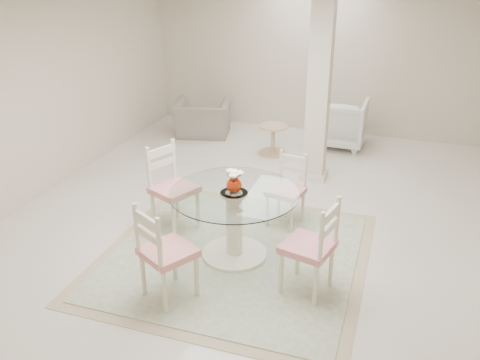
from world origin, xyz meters
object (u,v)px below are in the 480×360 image
(red_vase, at_px, (234,181))
(dining_chair_east, at_px, (315,241))
(dining_chair_north, at_px, (288,184))
(armchair_white, at_px, (339,122))
(dining_table, at_px, (234,224))
(side_table, at_px, (273,141))
(column, at_px, (319,89))
(dining_chair_west, at_px, (170,181))
(dining_chair_south, at_px, (161,247))
(recliner_taupe, at_px, (203,118))

(red_vase, height_order, dining_chair_east, dining_chair_east)
(dining_chair_north, bearing_deg, armchair_white, 98.00)
(dining_table, relative_size, dining_chair_north, 1.38)
(dining_table, height_order, dining_chair_east, dining_chair_east)
(red_vase, relative_size, side_table, 0.51)
(column, xyz_separation_m, dining_chair_east, (0.52, -2.81, -0.76))
(dining_chair_west, bearing_deg, dining_chair_north, -43.07)
(dining_chair_north, height_order, dining_chair_south, dining_chair_south)
(armchair_white, bearing_deg, dining_chair_west, 67.85)
(dining_table, relative_size, dining_chair_east, 1.22)
(column, bearing_deg, dining_chair_north, -92.11)
(red_vase, distance_m, recliner_taupe, 4.20)
(column, relative_size, armchair_white, 2.99)
(red_vase, xyz_separation_m, recliner_taupe, (-1.88, 3.70, -0.60))
(dining_chair_east, bearing_deg, dining_chair_west, -98.35)
(dining_chair_east, relative_size, armchair_white, 1.25)
(dining_chair_north, relative_size, dining_chair_west, 0.85)
(dining_chair_east, xyz_separation_m, armchair_white, (-0.38, 4.34, -0.18))
(dining_chair_west, distance_m, dining_chair_south, 1.44)
(dining_chair_west, distance_m, armchair_white, 3.88)
(column, bearing_deg, armchair_white, 84.83)
(dining_chair_east, bearing_deg, red_vase, -97.98)
(column, relative_size, dining_chair_west, 2.31)
(recliner_taupe, bearing_deg, armchair_white, 173.23)
(dining_chair_south, distance_m, side_table, 4.14)
(column, relative_size, dining_chair_south, 2.39)
(dining_chair_east, bearing_deg, column, -155.68)
(column, height_order, recliner_taupe, column)
(dining_chair_south, xyz_separation_m, recliner_taupe, (-1.48, 4.65, -0.28))
(dining_chair_north, bearing_deg, column, 99.55)
(red_vase, xyz_separation_m, dining_chair_south, (-0.40, -0.94, -0.33))
(dining_table, bearing_deg, recliner_taupe, 116.94)
(red_vase, bearing_deg, dining_table, 161.57)
(red_vase, xyz_separation_m, armchair_white, (0.57, 3.96, -0.51))
(dining_chair_north, xyz_separation_m, recliner_taupe, (-2.26, 2.76, -0.21))
(side_table, bearing_deg, column, -41.89)
(red_vase, relative_size, armchair_white, 0.28)
(red_vase, height_order, side_table, red_vase)
(dining_table, height_order, recliner_taupe, dining_table)
(armchair_white, distance_m, side_table, 1.26)
(dining_chair_north, bearing_deg, dining_chair_east, -54.90)
(dining_chair_north, relative_size, dining_chair_south, 0.88)
(dining_chair_north, relative_size, armchair_white, 1.11)
(column, bearing_deg, red_vase, -100.03)
(dining_chair_south, bearing_deg, dining_chair_north, -82.56)
(red_vase, xyz_separation_m, dining_chair_north, (0.38, 0.94, -0.39))
(dining_chair_north, height_order, recliner_taupe, dining_chair_north)
(dining_chair_east, height_order, dining_chair_north, dining_chair_east)
(column, height_order, side_table, column)
(red_vase, relative_size, dining_chair_north, 0.25)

